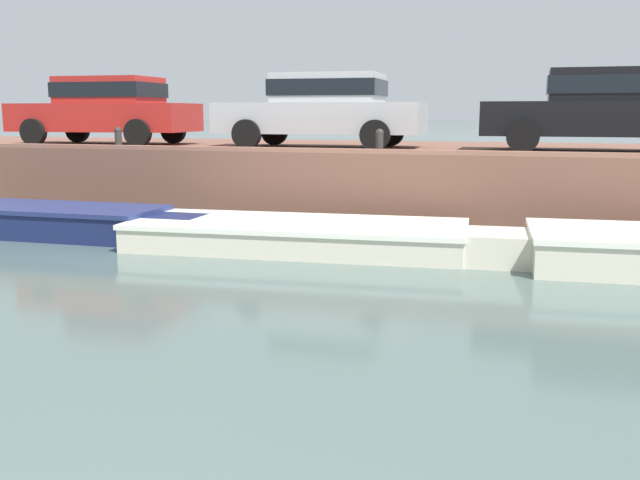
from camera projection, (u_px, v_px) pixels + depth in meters
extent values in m
plane|color=#4C605B|center=(330.00, 327.00, 7.50)|extent=(400.00, 400.00, 0.00)
cube|color=brown|center=(443.00, 181.00, 15.56)|extent=(60.00, 6.00, 1.49)
cube|color=#925F4C|center=(422.00, 152.00, 12.72)|extent=(60.00, 0.24, 0.08)
cube|color=navy|center=(38.00, 222.00, 13.18)|extent=(4.74, 1.63, 0.46)
cube|color=navy|center=(176.00, 229.00, 12.42)|extent=(0.96, 0.86, 0.46)
cube|color=navy|center=(36.00, 207.00, 13.13)|extent=(4.80, 1.69, 0.08)
cube|color=brown|center=(21.00, 212.00, 13.25)|extent=(0.27, 1.38, 0.06)
cube|color=silver|center=(297.00, 238.00, 11.77)|extent=(5.59, 2.43, 0.38)
cube|color=silver|center=(501.00, 246.00, 11.06)|extent=(1.17, 1.19, 0.38)
cube|color=white|center=(297.00, 224.00, 11.73)|extent=(5.66, 2.50, 0.08)
cube|color=brown|center=(273.00, 229.00, 11.84)|extent=(0.38, 1.83, 0.06)
cube|color=silver|center=(494.00, 247.00, 10.68)|extent=(1.14, 1.20, 0.47)
cube|color=#B2231E|center=(105.00, 117.00, 16.64)|extent=(4.31, 1.92, 0.64)
cube|color=#B2231E|center=(110.00, 90.00, 16.48)|extent=(2.19, 1.61, 0.60)
cube|color=black|center=(110.00, 90.00, 16.48)|extent=(2.27, 1.65, 0.33)
cylinder|color=black|center=(33.00, 132.00, 16.18)|extent=(0.61, 0.21, 0.60)
cylinder|color=black|center=(77.00, 130.00, 17.85)|extent=(0.61, 0.21, 0.60)
cylinder|color=black|center=(138.00, 133.00, 15.54)|extent=(0.61, 0.21, 0.60)
cylinder|color=black|center=(173.00, 131.00, 17.21)|extent=(0.61, 0.21, 0.60)
cube|color=#B7BABC|center=(321.00, 118.00, 15.09)|extent=(4.40, 1.94, 0.64)
cube|color=#B7BABC|center=(329.00, 88.00, 14.94)|extent=(2.23, 1.64, 0.60)
cube|color=black|center=(329.00, 88.00, 14.94)|extent=(2.31, 1.68, 0.33)
cylinder|color=black|center=(246.00, 134.00, 14.63)|extent=(0.61, 0.20, 0.60)
cylinder|color=black|center=(274.00, 132.00, 16.35)|extent=(0.61, 0.20, 0.60)
cylinder|color=black|center=(375.00, 135.00, 13.95)|extent=(0.61, 0.20, 0.60)
cylinder|color=black|center=(390.00, 133.00, 15.67)|extent=(0.61, 0.20, 0.60)
cube|color=black|center=(596.00, 119.00, 13.50)|extent=(4.23, 1.77, 0.64)
cube|color=black|center=(608.00, 85.00, 13.35)|extent=(2.13, 1.54, 0.60)
cube|color=black|center=(608.00, 85.00, 13.35)|extent=(2.21, 1.57, 0.33)
cylinder|color=black|center=(523.00, 137.00, 13.09)|extent=(0.60, 0.19, 0.60)
cylinder|color=black|center=(524.00, 134.00, 14.75)|extent=(0.60, 0.19, 0.60)
cylinder|color=#2D2B28|center=(118.00, 140.00, 14.65)|extent=(0.14, 0.14, 0.35)
sphere|color=#2D2B28|center=(118.00, 131.00, 14.62)|extent=(0.15, 0.15, 0.15)
cylinder|color=#2D2B28|center=(379.00, 144.00, 13.05)|extent=(0.14, 0.14, 0.35)
sphere|color=#2D2B28|center=(380.00, 133.00, 13.02)|extent=(0.15, 0.15, 0.15)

